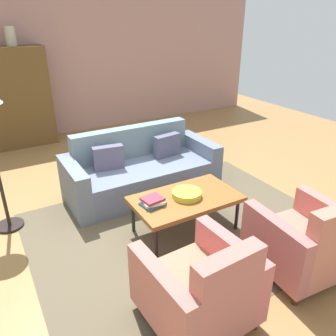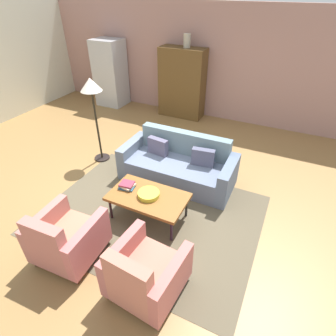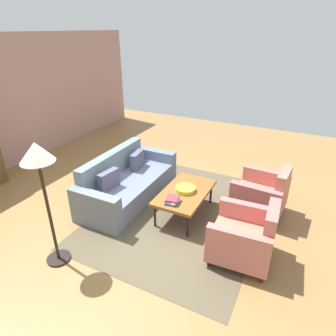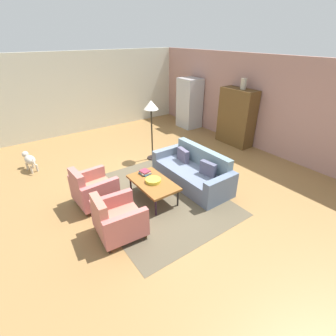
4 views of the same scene
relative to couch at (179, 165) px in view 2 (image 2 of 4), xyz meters
name	(u,v)px [view 2 (image 2 of 4)]	position (x,y,z in m)	size (l,w,h in m)	color
ground_plane	(144,187)	(-0.46, -0.55, -0.29)	(11.77, 11.77, 0.00)	olive
wall_back	(213,64)	(-0.46, 3.14, 1.11)	(9.81, 0.12, 2.80)	tan
area_rug	(151,214)	(0.00, -1.14, -0.28)	(3.40, 2.60, 0.01)	brown
couch	(179,165)	(0.00, 0.00, 0.00)	(2.10, 0.91, 0.86)	slate
coffee_table	(148,198)	(0.00, -1.19, 0.12)	(1.20, 0.70, 0.44)	black
armchair_left	(65,241)	(-0.60, -2.35, 0.06)	(0.84, 0.84, 0.88)	black
armchair_right	(144,276)	(0.60, -2.35, 0.06)	(0.86, 0.86, 0.88)	#3C1D23
fruit_bowl	(149,194)	(0.01, -1.19, 0.19)	(0.33, 0.33, 0.07)	gold
book_stack	(127,185)	(-0.40, -1.15, 0.20)	(0.27, 0.23, 0.08)	#2E5D84
cabinet	(182,83)	(-1.16, 2.80, 0.61)	(1.20, 0.51, 1.80)	brown
vase_tall	(187,41)	(-1.06, 2.79, 1.67)	(0.18, 0.18, 0.32)	#B0A690
refrigerator	(110,73)	(-3.41, 2.69, 0.64)	(0.80, 0.73, 1.85)	#B7BABF
floor_lamp	(92,93)	(-1.77, -0.08, 1.16)	(0.40, 0.40, 1.72)	black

